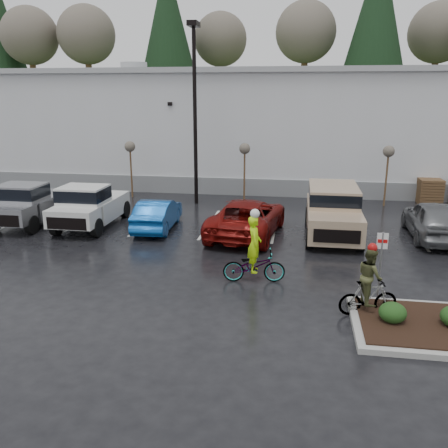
% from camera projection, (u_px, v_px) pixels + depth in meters
% --- Properties ---
extents(ground, '(120.00, 120.00, 0.00)m').
position_uv_depth(ground, '(242.00, 300.00, 13.81)').
color(ground, black).
rests_on(ground, ground).
extents(warehouse, '(60.50, 15.50, 7.20)m').
position_uv_depth(warehouse, '(280.00, 124.00, 33.74)').
color(warehouse, silver).
rests_on(warehouse, ground).
extents(wooded_ridge, '(80.00, 25.00, 6.00)m').
position_uv_depth(wooded_ridge, '(289.00, 117.00, 55.79)').
color(wooded_ridge, '#233C19').
rests_on(wooded_ridge, ground).
extents(lamppost, '(0.50, 1.00, 9.22)m').
position_uv_depth(lamppost, '(195.00, 95.00, 24.30)').
color(lamppost, black).
rests_on(lamppost, ground).
extents(sapling_west, '(0.60, 0.60, 3.20)m').
position_uv_depth(sapling_west, '(130.00, 150.00, 26.66)').
color(sapling_west, '#442D1B').
rests_on(sapling_west, ground).
extents(sapling_mid, '(0.60, 0.60, 3.20)m').
position_uv_depth(sapling_mid, '(245.00, 152.00, 25.67)').
color(sapling_mid, '#442D1B').
rests_on(sapling_mid, ground).
extents(sapling_east, '(0.60, 0.60, 3.20)m').
position_uv_depth(sapling_east, '(388.00, 155.00, 24.52)').
color(sapling_east, '#442D1B').
rests_on(sapling_east, ground).
extents(pallet_stack_a, '(1.20, 1.20, 1.35)m').
position_uv_depth(pallet_stack_a, '(430.00, 191.00, 25.64)').
color(pallet_stack_a, '#442D1B').
rests_on(pallet_stack_a, ground).
extents(shrub_a, '(0.70, 0.70, 0.52)m').
position_uv_depth(shrub_a, '(393.00, 313.00, 12.14)').
color(shrub_a, '#183312').
rests_on(shrub_a, curb_island).
extents(fire_lane_sign, '(0.30, 0.05, 2.20)m').
position_uv_depth(fire_lane_sign, '(381.00, 260.00, 13.04)').
color(fire_lane_sign, gray).
rests_on(fire_lane_sign, ground).
extents(pickup_silver, '(2.10, 5.20, 1.96)m').
position_uv_depth(pickup_silver, '(34.00, 201.00, 21.90)').
color(pickup_silver, '#929399').
rests_on(pickup_silver, ground).
extents(pickup_white, '(2.10, 5.20, 1.96)m').
position_uv_depth(pickup_white, '(93.00, 204.00, 21.45)').
color(pickup_white, silver).
rests_on(pickup_white, ground).
extents(car_blue, '(1.62, 4.12, 1.34)m').
position_uv_depth(car_blue, '(158.00, 214.00, 20.89)').
color(car_blue, '#0D4899').
rests_on(car_blue, ground).
extents(car_red, '(3.21, 5.80, 1.54)m').
position_uv_depth(car_red, '(247.00, 217.00, 19.99)').
color(car_red, maroon).
rests_on(car_red, ground).
extents(suv_tan, '(2.20, 5.10, 2.06)m').
position_uv_depth(suv_tan, '(333.00, 212.00, 19.70)').
color(suv_tan, tan).
rests_on(suv_tan, ground).
extents(car_grey, '(1.95, 4.72, 1.60)m').
position_uv_depth(car_grey, '(434.00, 220.00, 19.48)').
color(car_grey, slate).
rests_on(car_grey, ground).
extents(cyclist_hivis, '(2.05, 0.95, 2.39)m').
position_uv_depth(cyclist_hivis, '(254.00, 260.00, 15.01)').
color(cyclist_hivis, '#3F3F44').
rests_on(cyclist_hivis, ground).
extents(cyclist_olive, '(1.64, 0.86, 2.04)m').
position_uv_depth(cyclist_olive, '(369.00, 288.00, 12.75)').
color(cyclist_olive, '#3F3F44').
rests_on(cyclist_olive, ground).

